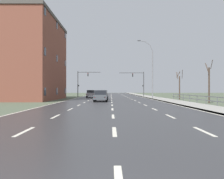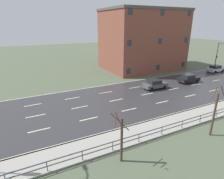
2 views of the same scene
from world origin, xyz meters
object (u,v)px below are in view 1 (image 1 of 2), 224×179
at_px(car_far_right, 101,96).
at_px(traffic_signal_left, 82,80).
at_px(car_near_left, 103,95).
at_px(brick_building, 19,59).
at_px(street_lamp_midground, 151,70).
at_px(traffic_signal_right, 139,80).
at_px(car_far_left, 91,94).

bearing_deg(car_far_right, traffic_signal_left, 104.09).
distance_m(traffic_signal_left, car_near_left, 17.26).
xyz_separation_m(car_far_right, brick_building, (-13.86, 6.82, 5.92)).
relative_size(traffic_signal_left, car_near_left, 1.47).
xyz_separation_m(street_lamp_midground, traffic_signal_right, (-0.67, 14.31, -1.23)).
bearing_deg(car_near_left, car_far_left, 104.92).
relative_size(car_far_right, brick_building, 0.24).
relative_size(street_lamp_midground, car_far_left, 2.63).
bearing_deg(car_far_left, brick_building, -131.83).
relative_size(traffic_signal_right, car_far_left, 1.47).
height_order(street_lamp_midground, traffic_signal_left, street_lamp_midground).
height_order(street_lamp_midground, car_near_left, street_lamp_midground).
relative_size(street_lamp_midground, car_near_left, 2.63).
distance_m(street_lamp_midground, traffic_signal_left, 19.01).
bearing_deg(car_far_right, car_near_left, 91.49).
relative_size(traffic_signal_right, car_far_right, 1.46).
distance_m(street_lamp_midground, car_far_right, 15.15).
height_order(traffic_signal_right, car_far_right, traffic_signal_right).
height_order(street_lamp_midground, car_far_left, street_lamp_midground).
height_order(traffic_signal_left, brick_building, brick_building).
bearing_deg(car_far_right, brick_building, 155.16).
height_order(car_near_left, car_far_left, same).
xyz_separation_m(car_far_left, car_far_right, (2.95, -19.37, 0.00)).
xyz_separation_m(street_lamp_midground, brick_building, (-22.78, -4.58, 1.45)).
xyz_separation_m(traffic_signal_left, brick_building, (-8.48, -17.04, 2.72)).
xyz_separation_m(traffic_signal_right, car_far_right, (-8.25, -25.71, -3.24)).
xyz_separation_m(car_near_left, brick_building, (-13.85, -0.95, 5.92)).
distance_m(traffic_signal_left, brick_building, 19.22).
bearing_deg(brick_building, street_lamp_midground, 11.36).
bearing_deg(traffic_signal_left, car_far_left, -61.57).
bearing_deg(car_far_left, traffic_signal_left, 117.60).
xyz_separation_m(car_near_left, car_far_left, (-2.94, 11.60, 0.00)).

